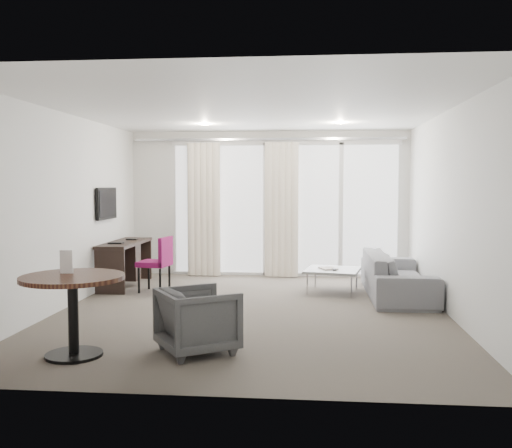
# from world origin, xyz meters

# --- Properties ---
(floor) EXTENTS (5.00, 6.00, 0.00)m
(floor) POSITION_xyz_m (0.00, 0.00, 0.00)
(floor) COLOR #574F46
(floor) RESTS_ON ground
(ceiling) EXTENTS (5.00, 6.00, 0.00)m
(ceiling) POSITION_xyz_m (0.00, 0.00, 2.60)
(ceiling) COLOR white
(ceiling) RESTS_ON ground
(wall_left) EXTENTS (0.00, 6.00, 2.60)m
(wall_left) POSITION_xyz_m (-2.50, 0.00, 1.30)
(wall_left) COLOR silver
(wall_left) RESTS_ON ground
(wall_right) EXTENTS (0.00, 6.00, 2.60)m
(wall_right) POSITION_xyz_m (2.50, 0.00, 1.30)
(wall_right) COLOR silver
(wall_right) RESTS_ON ground
(wall_front) EXTENTS (5.00, 0.00, 2.60)m
(wall_front) POSITION_xyz_m (0.00, -3.00, 1.30)
(wall_front) COLOR silver
(wall_front) RESTS_ON ground
(window_panel) EXTENTS (4.00, 0.02, 2.38)m
(window_panel) POSITION_xyz_m (0.30, 2.98, 1.20)
(window_panel) COLOR white
(window_panel) RESTS_ON ground
(window_frame) EXTENTS (4.10, 0.06, 2.44)m
(window_frame) POSITION_xyz_m (0.30, 2.97, 1.20)
(window_frame) COLOR white
(window_frame) RESTS_ON ground
(curtain_left) EXTENTS (0.60, 0.20, 2.38)m
(curtain_left) POSITION_xyz_m (-1.15, 2.82, 1.20)
(curtain_left) COLOR #F1E3CA
(curtain_left) RESTS_ON ground
(curtain_right) EXTENTS (0.60, 0.20, 2.38)m
(curtain_right) POSITION_xyz_m (0.25, 2.82, 1.20)
(curtain_right) COLOR #F1E3CA
(curtain_right) RESTS_ON ground
(curtain_track) EXTENTS (4.80, 0.04, 0.04)m
(curtain_track) POSITION_xyz_m (0.00, 2.82, 2.45)
(curtain_track) COLOR #B2B2B7
(curtain_track) RESTS_ON ceiling
(downlight_a) EXTENTS (0.12, 0.12, 0.02)m
(downlight_a) POSITION_xyz_m (-0.90, 1.60, 2.59)
(downlight_a) COLOR #FFE0B2
(downlight_a) RESTS_ON ceiling
(downlight_b) EXTENTS (0.12, 0.12, 0.02)m
(downlight_b) POSITION_xyz_m (1.20, 1.60, 2.59)
(downlight_b) COLOR #FFE0B2
(downlight_b) RESTS_ON ceiling
(desk) EXTENTS (0.48, 1.54, 0.72)m
(desk) POSITION_xyz_m (-2.24, 1.67, 0.36)
(desk) COLOR black
(desk) RESTS_ON floor
(tv) EXTENTS (0.05, 0.80, 0.50)m
(tv) POSITION_xyz_m (-2.46, 1.45, 1.35)
(tv) COLOR black
(tv) RESTS_ON wall_left
(desk_chair) EXTENTS (0.53, 0.51, 0.85)m
(desk_chair) POSITION_xyz_m (-1.63, 1.22, 0.43)
(desk_chair) COLOR maroon
(desk_chair) RESTS_ON floor
(round_table) EXTENTS (1.29, 1.29, 0.78)m
(round_table) POSITION_xyz_m (-1.51, -2.09, 0.39)
(round_table) COLOR #32190F
(round_table) RESTS_ON floor
(menu_card) EXTENTS (0.13, 0.03, 0.23)m
(menu_card) POSITION_xyz_m (-1.62, -1.97, 0.72)
(menu_card) COLOR white
(menu_card) RESTS_ON round_table
(tub_armchair) EXTENTS (0.96, 0.96, 0.64)m
(tub_armchair) POSITION_xyz_m (-0.35, -1.85, 0.32)
(tub_armchair) COLOR #404041
(tub_armchair) RESTS_ON floor
(coffee_table) EXTENTS (0.93, 0.93, 0.36)m
(coffee_table) POSITION_xyz_m (1.10, 1.44, 0.18)
(coffee_table) COLOR gray
(coffee_table) RESTS_ON floor
(remote) EXTENTS (0.06, 0.15, 0.02)m
(remote) POSITION_xyz_m (1.12, 1.34, 0.36)
(remote) COLOR black
(remote) RESTS_ON coffee_table
(magazine) EXTENTS (0.30, 0.34, 0.02)m
(magazine) POSITION_xyz_m (1.03, 1.45, 0.36)
(magazine) COLOR gray
(magazine) RESTS_ON coffee_table
(sofa) EXTENTS (0.86, 2.20, 0.64)m
(sofa) POSITION_xyz_m (2.04, 1.19, 0.32)
(sofa) COLOR slate
(sofa) RESTS_ON floor
(terrace_slab) EXTENTS (5.60, 3.00, 0.12)m
(terrace_slab) POSITION_xyz_m (0.30, 4.50, -0.06)
(terrace_slab) COLOR #4D4D50
(terrace_slab) RESTS_ON ground
(rattan_chair_a) EXTENTS (0.56, 0.56, 0.76)m
(rattan_chair_a) POSITION_xyz_m (1.22, 4.73, 0.38)
(rattan_chair_a) COLOR brown
(rattan_chair_a) RESTS_ON terrace_slab
(rattan_chair_b) EXTENTS (0.60, 0.60, 0.82)m
(rattan_chair_b) POSITION_xyz_m (2.07, 4.28, 0.41)
(rattan_chair_b) COLOR brown
(rattan_chair_b) RESTS_ON terrace_slab
(rattan_table) EXTENTS (0.59, 0.59, 0.45)m
(rattan_table) POSITION_xyz_m (1.47, 4.38, 0.23)
(rattan_table) COLOR brown
(rattan_table) RESTS_ON terrace_slab
(balustrade) EXTENTS (5.50, 0.06, 1.05)m
(balustrade) POSITION_xyz_m (0.30, 5.95, 0.50)
(balustrade) COLOR #B2B2B7
(balustrade) RESTS_ON terrace_slab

